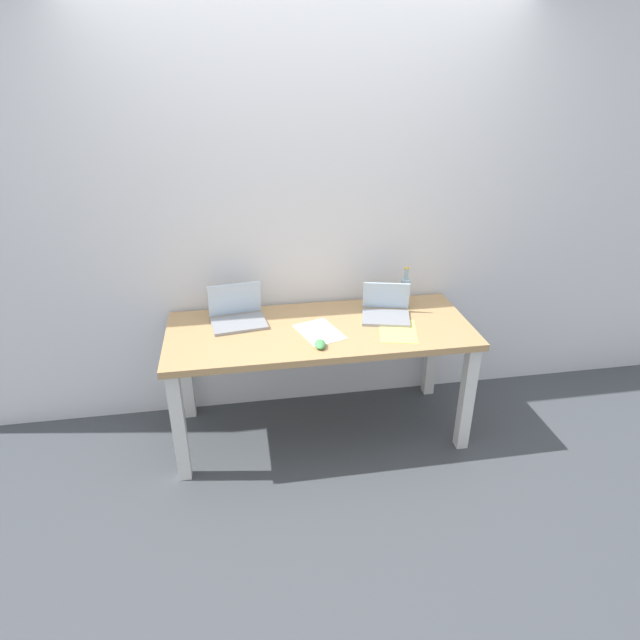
{
  "coord_description": "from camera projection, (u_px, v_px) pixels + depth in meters",
  "views": [
    {
      "loc": [
        -0.46,
        -2.75,
        2.17
      ],
      "look_at": [
        0.0,
        0.0,
        0.79
      ],
      "focal_mm": 30.0,
      "sensor_mm": 36.0,
      "label": 1
    }
  ],
  "objects": [
    {
      "name": "back_wall",
      "position": [
        309.0,
        215.0,
        3.25
      ],
      "size": [
        5.2,
        0.08,
        2.6
      ],
      "primitive_type": "cube",
      "color": "white",
      "rests_on": "ground"
    },
    {
      "name": "paper_sheet_front_right",
      "position": [
        398.0,
        331.0,
        3.09
      ],
      "size": [
        0.27,
        0.34,
        0.0
      ],
      "primitive_type": "cube",
      "rotation": [
        0.0,
        0.0,
        -0.24
      ],
      "color": "#F4E06B",
      "rests_on": "desk"
    },
    {
      "name": "paper_sheet_center",
      "position": [
        319.0,
        332.0,
        3.08
      ],
      "size": [
        0.29,
        0.35,
        0.0
      ],
      "primitive_type": "cube",
      "rotation": [
        0.0,
        0.0,
        0.32
      ],
      "color": "white",
      "rests_on": "desk"
    },
    {
      "name": "computer_mouse",
      "position": [
        320.0,
        344.0,
        2.92
      ],
      "size": [
        0.07,
        0.11,
        0.03
      ],
      "primitive_type": "ellipsoid",
      "rotation": [
        0.0,
        0.0,
        -0.12
      ],
      "color": "#4C9E56",
      "rests_on": "desk"
    },
    {
      "name": "ground_plane",
      "position": [
        320.0,
        429.0,
        3.46
      ],
      "size": [
        8.0,
        8.0,
        0.0
      ],
      "primitive_type": "plane",
      "color": "#42474C"
    },
    {
      "name": "laptop_left",
      "position": [
        238.0,
        315.0,
        3.18
      ],
      "size": [
        0.34,
        0.28,
        0.22
      ],
      "color": "gray",
      "rests_on": "desk"
    },
    {
      "name": "laptop_right",
      "position": [
        386.0,
        311.0,
        3.25
      ],
      "size": [
        0.33,
        0.3,
        0.2
      ],
      "color": "gray",
      "rests_on": "desk"
    },
    {
      "name": "desk",
      "position": [
        320.0,
        342.0,
        3.17
      ],
      "size": [
        1.78,
        0.72,
        0.74
      ],
      "color": "tan",
      "rests_on": "ground"
    },
    {
      "name": "beer_bottle",
      "position": [
        405.0,
        292.0,
        3.35
      ],
      "size": [
        0.06,
        0.06,
        0.27
      ],
      "color": "#99B7C1",
      "rests_on": "desk"
    }
  ]
}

